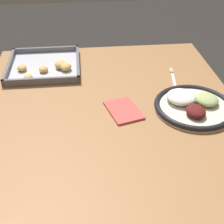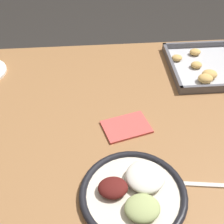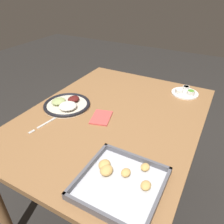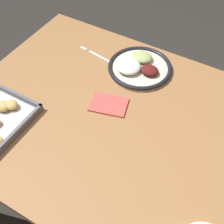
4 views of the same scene
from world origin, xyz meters
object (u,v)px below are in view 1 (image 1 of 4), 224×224
at_px(dinner_plate, 193,105).
at_px(napkin, 124,110).
at_px(fork, 174,82).
at_px(baking_tray, 45,66).

xyz_separation_m(dinner_plate, napkin, (0.01, 0.25, -0.01)).
height_order(fork, baking_tray, baking_tray).
relative_size(fork, baking_tray, 0.71).
xyz_separation_m(fork, baking_tray, (0.18, 0.53, 0.01)).
bearing_deg(fork, napkin, 135.87).
height_order(dinner_plate, baking_tray, dinner_plate).
bearing_deg(fork, baking_tray, 79.96).
height_order(baking_tray, napkin, baking_tray).
bearing_deg(napkin, baking_tray, 40.05).
bearing_deg(dinner_plate, fork, 5.33).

